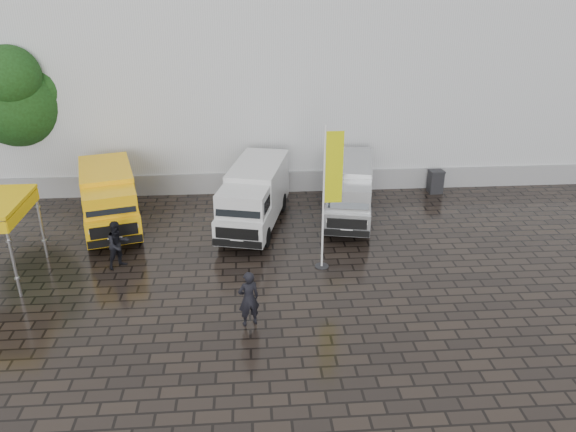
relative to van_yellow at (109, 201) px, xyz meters
name	(u,v)px	position (x,y,z in m)	size (l,w,h in m)	color
ground	(289,273)	(7.02, -4.34, -1.21)	(120.00, 120.00, 0.00)	black
exhibition_hall	(303,42)	(9.02, 11.66, 4.79)	(44.00, 16.00, 12.00)	silver
hall_plinth	(318,181)	(9.02, 3.61, -0.71)	(44.00, 0.15, 1.00)	gray
van_yellow	(109,201)	(0.00, 0.00, 0.00)	(2.02, 5.25, 2.42)	#FFB70D
van_white	(254,198)	(5.90, -0.20, 0.03)	(1.91, 5.73, 2.48)	silver
van_silver	(349,192)	(9.95, 0.35, -0.03)	(1.81, 5.43, 2.35)	#A3A5A7
flagpole	(329,191)	(8.42, -3.95, 1.73)	(0.88, 0.50, 5.24)	black
tree	(16,95)	(-4.64, 4.43, 3.46)	(4.05, 4.12, 7.28)	black
wheelie_bin	(435,181)	(14.61, 2.97, -0.66)	(0.67, 0.67, 1.11)	black
person_front	(249,299)	(5.59, -7.33, -0.31)	(0.66, 0.43, 1.80)	black
person_tent	(118,245)	(0.99, -3.39, -0.32)	(0.86, 0.67, 1.78)	black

